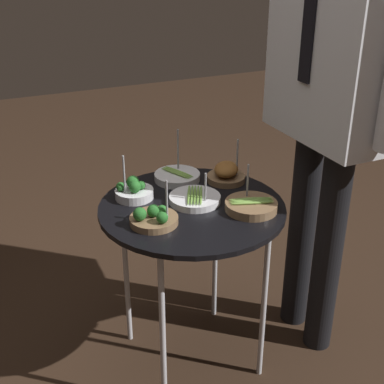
% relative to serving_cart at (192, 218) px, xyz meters
% --- Properties ---
extents(ground_plane, '(8.00, 8.00, 0.00)m').
position_rel_serving_cart_xyz_m(ground_plane, '(0.00, 0.00, -0.61)').
color(ground_plane, black).
extents(serving_cart, '(0.63, 0.63, 0.66)m').
position_rel_serving_cart_xyz_m(serving_cart, '(0.00, 0.00, 0.00)').
color(serving_cart, black).
rests_on(serving_cart, ground_plane).
extents(bowl_broccoli_far_rim, '(0.15, 0.15, 0.15)m').
position_rel_serving_cart_xyz_m(bowl_broccoli_far_rim, '(0.07, -0.16, 0.07)').
color(bowl_broccoli_far_rim, brown).
rests_on(bowl_broccoli_far_rim, serving_cart).
extents(bowl_asparagus_mid_right, '(0.18, 0.18, 0.12)m').
position_rel_serving_cart_xyz_m(bowl_asparagus_mid_right, '(-0.02, 0.02, 0.06)').
color(bowl_asparagus_mid_right, silver).
rests_on(bowl_asparagus_mid_right, serving_cart).
extents(bowl_asparagus_front_left, '(0.17, 0.17, 0.18)m').
position_rel_serving_cart_xyz_m(bowl_asparagus_front_left, '(-0.21, 0.03, 0.07)').
color(bowl_asparagus_front_left, silver).
rests_on(bowl_asparagus_front_left, serving_cart).
extents(bowl_asparagus_mid_left, '(0.17, 0.17, 0.14)m').
position_rel_serving_cart_xyz_m(bowl_asparagus_mid_left, '(0.11, 0.16, 0.07)').
color(bowl_asparagus_mid_left, brown).
rests_on(bowl_asparagus_mid_left, serving_cart).
extents(bowl_roast_center, '(0.15, 0.14, 0.16)m').
position_rel_serving_cart_xyz_m(bowl_roast_center, '(-0.13, 0.20, 0.08)').
color(bowl_roast_center, brown).
rests_on(bowl_roast_center, serving_cart).
extents(bowl_broccoli_near_rim, '(0.13, 0.13, 0.17)m').
position_rel_serving_cart_xyz_m(bowl_broccoli_near_rim, '(-0.13, -0.16, 0.08)').
color(bowl_broccoli_near_rim, silver).
rests_on(bowl_broccoli_near_rim, serving_cart).
extents(waiter_figure, '(0.63, 0.24, 1.71)m').
position_rel_serving_cart_xyz_m(waiter_figure, '(0.06, 0.49, 0.48)').
color(waiter_figure, black).
rests_on(waiter_figure, ground_plane).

